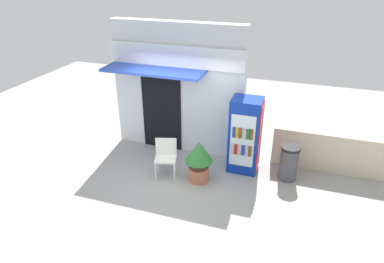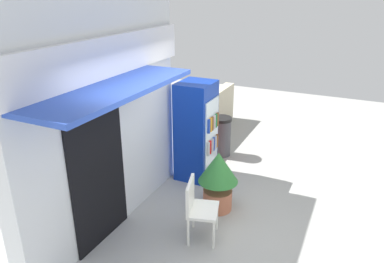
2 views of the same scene
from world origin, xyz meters
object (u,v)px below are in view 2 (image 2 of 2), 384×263
at_px(plastic_chair, 197,205).
at_px(potted_plant_near_shop, 218,176).
at_px(drink_cooler, 197,131).
at_px(trash_bin, 221,136).

distance_m(plastic_chair, potted_plant_near_shop, 0.77).
relative_size(drink_cooler, trash_bin, 2.16).
bearing_deg(plastic_chair, drink_cooler, 25.14).
xyz_separation_m(plastic_chair, trash_bin, (2.64, 0.68, -0.10)).
bearing_deg(potted_plant_near_shop, trash_bin, 19.84).
bearing_deg(potted_plant_near_shop, plastic_chair, -179.40).
bearing_deg(drink_cooler, potted_plant_near_shop, -138.49).
distance_m(drink_cooler, plastic_chair, 1.83).
height_order(potted_plant_near_shop, trash_bin, potted_plant_near_shop).
bearing_deg(trash_bin, plastic_chair, -165.50).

